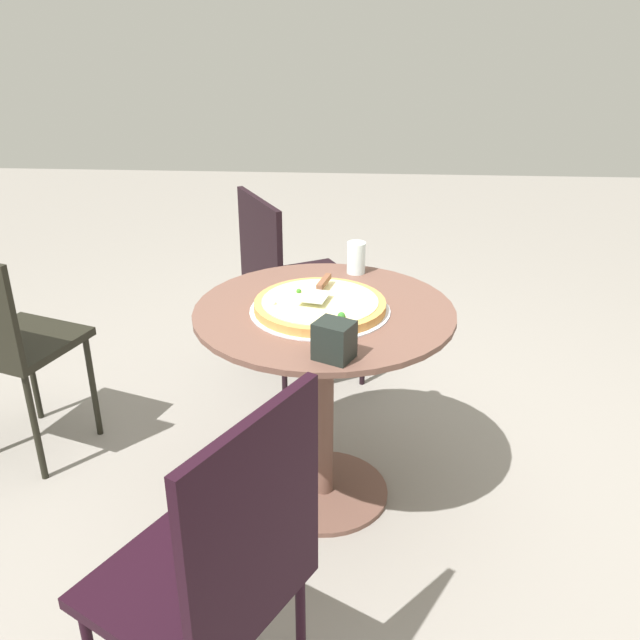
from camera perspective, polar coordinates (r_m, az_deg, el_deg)
ground_plane at (r=2.49m, az=0.32°, el=-14.21°), size 10.00×10.00×0.00m
patio_table at (r=2.20m, az=0.35°, el=-3.79°), size 0.81×0.81×0.71m
pizza_on_tray at (r=2.10m, az=-0.00°, el=1.21°), size 0.43×0.43×0.05m
pizza_server at (r=2.12m, az=-0.06°, el=2.65°), size 0.10×0.22×0.02m
drinking_cup at (r=2.39m, az=3.03°, el=5.21°), size 0.06×0.06×0.11m
napkin_dispenser at (r=1.80m, az=1.19°, el=-1.71°), size 0.12×0.12×0.10m
patio_chair_near at (r=1.51m, az=-8.40°, el=-19.67°), size 0.54×0.54×0.91m
patio_chair_far at (r=2.95m, az=-2.58°, el=3.82°), size 0.60×0.60×0.86m
patio_chair_corner at (r=2.65m, az=-24.73°, el=-1.36°), size 0.47×0.47×0.83m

